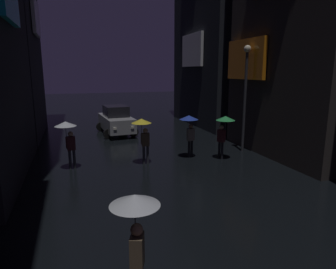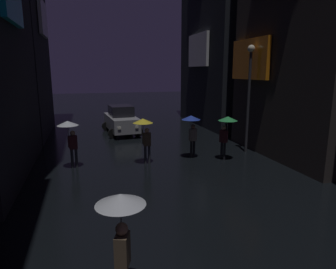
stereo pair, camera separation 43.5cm
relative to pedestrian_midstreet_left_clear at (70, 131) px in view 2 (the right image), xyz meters
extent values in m
cube|color=white|center=(-1.56, 8.18, 5.79)|extent=(0.20, 3.01, 2.15)
cube|color=orange|center=(9.14, 1.02, 3.13)|extent=(0.20, 3.35, 2.07)
cube|color=black|center=(11.29, 8.78, 7.19)|extent=(4.00, 8.65, 17.72)
cube|color=white|center=(9.14, 8.52, 4.06)|extent=(0.20, 3.66, 2.40)
cylinder|color=#2D2D38|center=(0.21, 0.06, -1.24)|extent=(0.12, 0.12, 0.85)
cylinder|color=#2D2D38|center=(0.03, 0.04, -1.24)|extent=(0.12, 0.12, 0.85)
cube|color=#4C1E23|center=(0.12, 0.05, -0.52)|extent=(0.36, 0.26, 0.60)
sphere|color=tan|center=(0.12, 0.05, -0.11)|extent=(0.22, 0.22, 0.22)
cylinder|color=#4C1E23|center=(-0.06, -0.02, -0.47)|extent=(0.09, 0.09, 0.50)
cylinder|color=slate|center=(-0.06, -0.02, -0.13)|extent=(0.02, 0.02, 0.77)
cone|color=silver|center=(-0.06, -0.02, 0.35)|extent=(0.90, 0.90, 0.20)
cylinder|color=black|center=(5.80, 0.18, -1.24)|extent=(0.12, 0.12, 0.85)
cylinder|color=black|center=(5.63, 0.11, -1.24)|extent=(0.12, 0.12, 0.85)
cube|color=gray|center=(5.72, 0.14, -0.52)|extent=(0.40, 0.33, 0.60)
sphere|color=#9E7051|center=(5.72, 0.14, -0.11)|extent=(0.22, 0.22, 0.22)
cylinder|color=gray|center=(5.57, 0.03, -0.47)|extent=(0.09, 0.09, 0.50)
cylinder|color=slate|center=(5.57, 0.03, -0.13)|extent=(0.02, 0.02, 0.77)
cone|color=#263FB2|center=(5.57, 0.03, 0.35)|extent=(0.90, 0.90, 0.20)
cube|color=brown|center=(1.19, -8.60, -0.52)|extent=(0.32, 0.40, 0.60)
sphere|color=#9E7051|center=(1.19, -8.60, -0.11)|extent=(0.22, 0.22, 0.22)
cylinder|color=brown|center=(1.20, -8.41, -0.47)|extent=(0.09, 0.09, 0.50)
cylinder|color=slate|center=(1.20, -8.41, -0.13)|extent=(0.02, 0.02, 0.77)
cone|color=silver|center=(1.20, -8.41, 0.35)|extent=(0.90, 0.90, 0.20)
cylinder|color=#2D2D38|center=(3.44, -0.25, -1.24)|extent=(0.12, 0.12, 0.85)
cylinder|color=#2D2D38|center=(3.26, -0.23, -1.24)|extent=(0.12, 0.12, 0.85)
cube|color=brown|center=(3.35, -0.24, -0.52)|extent=(0.36, 0.25, 0.60)
sphere|color=tan|center=(3.35, -0.24, -0.11)|extent=(0.22, 0.22, 0.22)
cylinder|color=brown|center=(3.17, -0.27, -0.47)|extent=(0.09, 0.09, 0.50)
cylinder|color=slate|center=(3.17, -0.27, -0.13)|extent=(0.02, 0.02, 0.77)
cone|color=yellow|center=(3.17, -0.27, 0.35)|extent=(0.90, 0.90, 0.20)
cylinder|color=black|center=(6.98, -0.48, -1.24)|extent=(0.12, 0.12, 0.85)
cylinder|color=black|center=(7.05, -0.65, -1.24)|extent=(0.12, 0.12, 0.85)
cube|color=#4C1E23|center=(7.02, -0.57, -0.52)|extent=(0.33, 0.40, 0.60)
sphere|color=tan|center=(7.02, -0.57, -0.11)|extent=(0.22, 0.22, 0.22)
cylinder|color=#4C1E23|center=(7.13, -0.72, -0.47)|extent=(0.09, 0.09, 0.50)
cylinder|color=slate|center=(7.13, -0.72, -0.13)|extent=(0.02, 0.02, 0.77)
cone|color=green|center=(7.13, -0.72, 0.35)|extent=(0.90, 0.90, 0.20)
cube|color=#99999E|center=(3.03, 6.92, -0.90)|extent=(2.04, 4.23, 0.90)
cube|color=black|center=(3.03, 6.92, -0.10)|extent=(1.60, 1.96, 0.70)
cylinder|color=black|center=(3.94, 5.66, -1.35)|extent=(0.66, 0.27, 0.64)
cylinder|color=black|center=(2.34, 5.52, -1.35)|extent=(0.66, 0.27, 0.64)
cylinder|color=black|center=(3.72, 8.31, -1.35)|extent=(0.66, 0.27, 0.64)
cylinder|color=black|center=(2.11, 8.18, -1.35)|extent=(0.66, 0.27, 0.64)
cube|color=white|center=(3.75, 4.90, -0.90)|extent=(0.20, 0.08, 0.14)
cube|color=white|center=(2.65, 4.81, -0.90)|extent=(0.20, 0.08, 0.14)
cylinder|color=#2D2D33|center=(8.79, 0.35, 0.89)|extent=(0.14, 0.14, 5.11)
sphere|color=#F9EFCC|center=(8.79, 0.35, 3.62)|extent=(0.36, 0.36, 0.36)
camera|label=1|loc=(0.28, -13.19, 2.54)|focal=32.00mm
camera|label=2|loc=(0.70, -13.31, 2.54)|focal=32.00mm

